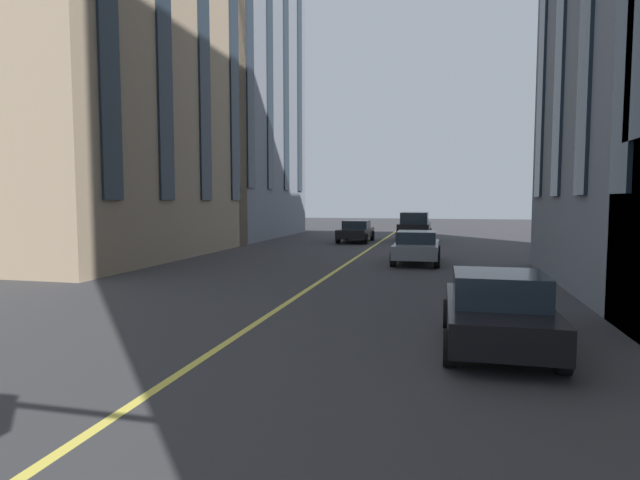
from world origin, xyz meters
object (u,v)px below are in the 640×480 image
Objects in this scene: car_grey_oncoming at (417,247)px; car_black_far at (415,226)px; car_black_trailing at (497,310)px; car_black_near at (356,231)px.

car_black_far is at bearing 3.52° from car_grey_oncoming.
car_grey_oncoming is 12.15m from car_black_far.
car_black_near is (22.85, 6.41, 0.00)m from car_black_trailing.
car_black_trailing is (-24.65, -2.80, -0.27)m from car_black_far.
car_grey_oncoming is at bearing -176.48° from car_black_far.
car_grey_oncoming is 0.94× the size of car_black_far.
car_black_far is at bearing 6.49° from car_black_trailing.
car_black_trailing is at bearing -170.68° from car_grey_oncoming.
car_grey_oncoming is at bearing 9.32° from car_black_trailing.
car_black_trailing is 0.89× the size of car_black_near.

